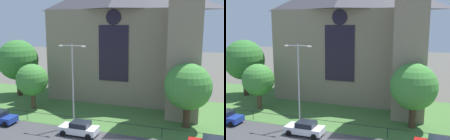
# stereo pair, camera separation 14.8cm
# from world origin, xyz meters

# --- Properties ---
(ground) EXTENTS (160.00, 160.00, 0.00)m
(ground) POSITION_xyz_m (0.00, 10.00, 0.00)
(ground) COLOR #56544C
(grass_verge) EXTENTS (120.00, 20.00, 0.01)m
(grass_verge) POSITION_xyz_m (0.00, 8.00, 0.00)
(grass_verge) COLOR #477538
(grass_verge) RESTS_ON ground
(church_building) EXTENTS (23.20, 16.20, 26.00)m
(church_building) POSITION_xyz_m (-0.91, 17.10, 10.27)
(church_building) COLOR gray
(church_building) RESTS_ON ground
(iron_railing) EXTENTS (33.68, 0.07, 1.13)m
(iron_railing) POSITION_xyz_m (-1.68, 2.50, 0.98)
(iron_railing) COLOR black
(iron_railing) RESTS_ON ground
(tree_right_near) EXTENTS (5.38, 5.38, 7.58)m
(tree_right_near) POSITION_xyz_m (8.99, 6.42, 4.85)
(tree_right_near) COLOR #423021
(tree_right_near) RESTS_ON ground
(tree_left_near) EXTENTS (4.47, 4.47, 6.40)m
(tree_left_near) POSITION_xyz_m (-12.07, 6.74, 4.13)
(tree_left_near) COLOR brown
(tree_left_near) RESTS_ON ground
(tree_left_far) EXTENTS (6.59, 6.59, 9.31)m
(tree_left_far) POSITION_xyz_m (-18.24, 11.83, 5.97)
(tree_left_far) COLOR #423021
(tree_left_far) RESTS_ON ground
(streetlamp_near) EXTENTS (3.37, 0.26, 9.73)m
(streetlamp_near) POSITION_xyz_m (-3.53, 2.40, 6.05)
(streetlamp_near) COLOR #B2B2B7
(streetlamp_near) RESTS_ON ground
(parked_car_white) EXTENTS (4.21, 2.04, 1.51)m
(parked_car_white) POSITION_xyz_m (-1.94, 0.51, 0.74)
(parked_car_white) COLOR silver
(parked_car_white) RESTS_ON ground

